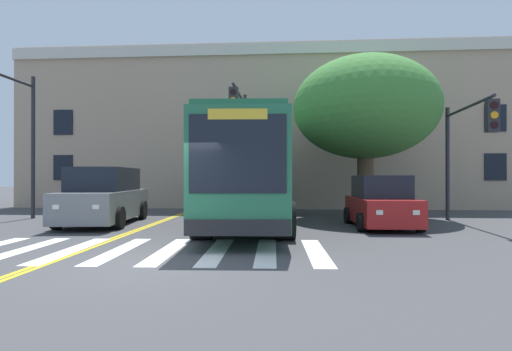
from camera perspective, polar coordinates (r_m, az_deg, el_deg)
name	(u,v)px	position (r m, az deg, el deg)	size (l,w,h in m)	color
ground_plane	(147,264)	(8.42, -15.26, -12.08)	(120.00, 120.00, 0.00)	#424244
crosswalk	(144,250)	(9.89, -15.73, -10.26)	(8.61, 3.68, 0.01)	white
lane_line_yellow_inner	(201,206)	(23.74, -7.83, -4.40)	(0.12, 36.00, 0.01)	gold
lane_line_yellow_outer	(204,206)	(23.70, -7.45, -4.41)	(0.12, 36.00, 0.01)	gold
city_bus	(249,172)	(14.60, -1.04, 0.48)	(3.23, 11.61, 3.53)	#28704C
car_grey_near_lane	(105,197)	(15.79, -20.82, -2.88)	(2.68, 5.27, 2.08)	slate
car_red_far_lane	(381,204)	(14.39, 17.41, -3.84)	(2.13, 3.76, 1.79)	#AD1E1E
car_navy_behind_bus	(245,189)	(24.67, -1.65, -1.92)	(2.32, 4.69, 2.11)	navy
traffic_light_near_corner	(466,138)	(16.14, 27.76, 4.78)	(0.50, 4.19, 4.54)	#28282D
traffic_light_far_corner	(14,119)	(18.32, -31.30, 6.86)	(0.34, 3.18, 5.95)	#28282D
traffic_light_overhead	(241,129)	(17.31, -2.19, 6.71)	(0.34, 4.42, 5.65)	#28282D
street_tree_curbside_large	(365,108)	(18.13, 15.34, 9.24)	(6.31, 6.28, 6.95)	brown
building_facade	(273,133)	(25.71, 2.46, 6.03)	(29.14, 8.19, 9.06)	tan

